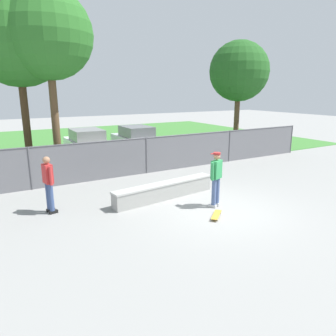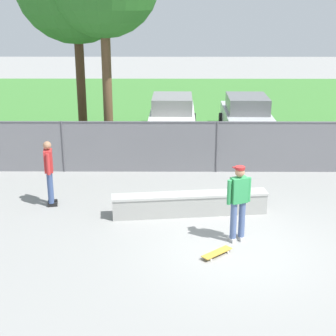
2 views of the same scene
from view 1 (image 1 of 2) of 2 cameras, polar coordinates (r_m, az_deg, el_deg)
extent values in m
plane|color=gray|center=(10.36, 9.32, -7.53)|extent=(80.00, 80.00, 0.00)
cube|color=#3D7A33|center=(24.14, -14.82, 4.57)|extent=(31.97, 20.00, 0.02)
cube|color=#999993|center=(11.16, -0.55, -4.29)|extent=(4.07, 0.91, 0.53)
cube|color=#ADADA8|center=(11.07, -0.56, -2.84)|extent=(4.11, 0.96, 0.06)
cube|color=beige|center=(10.51, 8.17, -6.86)|extent=(0.20, 0.28, 0.10)
cube|color=beige|center=(10.69, 8.77, -6.52)|extent=(0.20, 0.28, 0.10)
cylinder|color=#475B89|center=(10.33, 8.41, -4.36)|extent=(0.15, 0.15, 0.88)
cylinder|color=#475B89|center=(10.51, 9.01, -4.05)|extent=(0.15, 0.15, 0.88)
cube|color=#2D8C4C|center=(10.22, 8.86, -0.26)|extent=(0.43, 0.34, 0.60)
cylinder|color=#2D8C4C|center=(10.01, 8.15, -0.64)|extent=(0.10, 0.10, 0.58)
cylinder|color=#2D8C4C|center=(10.44, 9.54, -0.10)|extent=(0.10, 0.10, 0.58)
sphere|color=#9E7051|center=(10.12, 8.95, 2.10)|extent=(0.22, 0.22, 0.22)
cylinder|color=maroon|center=(10.10, 8.97, 2.66)|extent=(0.23, 0.23, 0.06)
cube|color=maroon|center=(10.17, 8.33, 2.61)|extent=(0.23, 0.18, 0.02)
cube|color=gold|center=(9.74, 8.85, -8.44)|extent=(0.73, 0.68, 0.02)
cube|color=#B2B2B7|center=(9.99, 9.11, -7.96)|extent=(0.14, 0.14, 0.02)
cube|color=#B2B2B7|center=(9.49, 8.56, -9.14)|extent=(0.14, 0.14, 0.02)
cylinder|color=silver|center=(9.99, 9.59, -8.19)|extent=(0.06, 0.06, 0.05)
cylinder|color=silver|center=(10.02, 8.62, -8.09)|extent=(0.06, 0.06, 0.05)
cylinder|color=silver|center=(9.50, 9.06, -9.38)|extent=(0.06, 0.06, 0.05)
cylinder|color=silver|center=(9.52, 8.04, -9.28)|extent=(0.06, 0.06, 0.05)
cylinder|color=#4C4C51|center=(13.11, -23.96, -0.09)|extent=(0.07, 0.07, 1.70)
cylinder|color=#4C4C51|center=(14.45, -3.98, 2.31)|extent=(0.07, 0.07, 1.70)
cylinder|color=#4C4C51|center=(17.19, 11.16, 3.95)|extent=(0.07, 0.07, 1.70)
cylinder|color=#4C4C51|center=(20.79, 21.65, 4.93)|extent=(0.07, 0.07, 1.70)
cylinder|color=#4C4C51|center=(14.31, -4.04, 5.52)|extent=(19.97, 0.05, 0.05)
cube|color=slate|center=(14.45, -3.98, 2.31)|extent=(19.97, 0.01, 1.70)
cylinder|color=#47301E|center=(15.25, -24.46, 6.87)|extent=(0.32, 0.32, 4.41)
sphere|color=#286623|center=(15.33, -25.97, 20.93)|extent=(4.16, 4.16, 4.16)
cylinder|color=brown|center=(14.42, -19.87, 7.36)|extent=(0.32, 0.32, 4.61)
sphere|color=#286623|center=(14.52, -21.15, 21.86)|extent=(3.63, 3.63, 3.63)
cylinder|color=brown|center=(20.09, 12.39, 7.99)|extent=(0.32, 0.32, 3.56)
sphere|color=#21561E|center=(20.02, 12.87, 16.90)|extent=(3.57, 3.57, 3.57)
cube|color=silver|center=(18.43, -14.63, 3.86)|extent=(1.87, 4.23, 0.70)
cube|color=gray|center=(18.19, -14.64, 5.87)|extent=(1.64, 2.13, 0.64)
cylinder|color=black|center=(19.56, -18.09, 3.14)|extent=(0.23, 0.64, 0.64)
cylinder|color=black|center=(19.96, -13.03, 3.68)|extent=(0.23, 0.64, 0.64)
cylinder|color=black|center=(17.05, -16.36, 1.75)|extent=(0.23, 0.64, 0.64)
cylinder|color=black|center=(17.52, -10.62, 2.40)|extent=(0.23, 0.64, 0.64)
cube|color=#B7BABF|center=(19.45, -5.92, 4.75)|extent=(1.87, 4.23, 0.70)
cube|color=slate|center=(19.22, -5.79, 6.66)|extent=(1.64, 2.13, 0.64)
cylinder|color=black|center=(20.39, -9.67, 4.05)|extent=(0.23, 0.64, 0.64)
cylinder|color=black|center=(21.04, -5.04, 4.50)|extent=(0.23, 0.64, 0.64)
cylinder|color=black|center=(17.99, -6.88, 2.84)|extent=(0.23, 0.64, 0.64)
cylinder|color=black|center=(18.73, -1.78, 3.38)|extent=(0.23, 0.64, 0.64)
cube|color=black|center=(10.74, -20.67, -7.19)|extent=(0.28, 0.16, 0.10)
cube|color=black|center=(10.55, -20.24, -7.54)|extent=(0.28, 0.16, 0.10)
cylinder|color=#384C7A|center=(10.57, -21.05, -4.74)|extent=(0.15, 0.15, 0.88)
cylinder|color=#384C7A|center=(10.38, -20.62, -5.05)|extent=(0.15, 0.15, 0.88)
cube|color=red|center=(10.27, -21.19, -0.98)|extent=(0.29, 0.42, 0.60)
cylinder|color=red|center=(10.50, -21.66, -0.82)|extent=(0.10, 0.10, 0.58)
cylinder|color=red|center=(10.05, -20.68, -1.37)|extent=(0.10, 0.10, 0.58)
sphere|color=#9E7051|center=(10.18, -21.40, 1.36)|extent=(0.22, 0.22, 0.22)
camera|label=2|loc=(5.92, 98.05, 14.86)|focal=54.66mm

